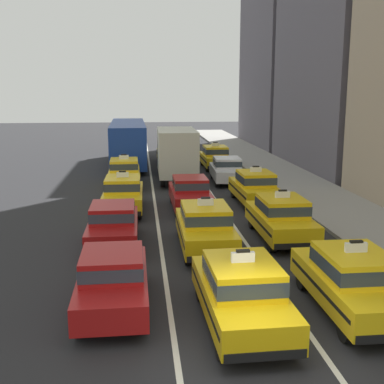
# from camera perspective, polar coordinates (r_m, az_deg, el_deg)

# --- Properties ---
(ground_plane) EXTENTS (160.00, 160.00, 0.00)m
(ground_plane) POSITION_cam_1_polar(r_m,az_deg,el_deg) (10.96, 7.32, -19.42)
(ground_plane) COLOR #232326
(lane_stripe_left_center) EXTENTS (0.14, 80.00, 0.01)m
(lane_stripe_left_center) POSITION_cam_1_polar(r_m,az_deg,el_deg) (29.66, -4.59, 0.69)
(lane_stripe_left_center) COLOR silver
(lane_stripe_left_center) RESTS_ON ground
(lane_stripe_center_right) EXTENTS (0.14, 80.00, 0.01)m
(lane_stripe_center_right) POSITION_cam_1_polar(r_m,az_deg,el_deg) (29.91, 1.55, 0.81)
(lane_stripe_center_right) COLOR silver
(lane_stripe_center_right) RESTS_ON ground
(sidewalk_curb) EXTENTS (4.00, 90.00, 0.15)m
(sidewalk_curb) POSITION_cam_1_polar(r_m,az_deg,el_deg) (26.50, 15.10, -0.86)
(sidewalk_curb) COLOR gray
(sidewalk_curb) RESTS_ON ground
(sedan_left_nearest) EXTENTS (1.80, 4.32, 1.58)m
(sedan_left_nearest) POSITION_cam_1_polar(r_m,az_deg,el_deg) (13.19, -9.11, -9.79)
(sedan_left_nearest) COLOR black
(sedan_left_nearest) RESTS_ON ground
(sedan_left_second) EXTENTS (1.76, 4.30, 1.58)m
(sedan_left_second) POSITION_cam_1_polar(r_m,az_deg,el_deg) (18.38, -9.07, -3.60)
(sedan_left_second) COLOR black
(sedan_left_second) RESTS_ON ground
(taxi_left_third) EXTENTS (1.88, 4.58, 1.96)m
(taxi_left_third) POSITION_cam_1_polar(r_m,az_deg,el_deg) (23.48, -7.93, -0.14)
(taxi_left_third) COLOR black
(taxi_left_third) RESTS_ON ground
(taxi_left_fourth) EXTENTS (1.89, 4.59, 1.96)m
(taxi_left_fourth) POSITION_cam_1_polar(r_m,az_deg,el_deg) (29.52, -7.80, 2.29)
(taxi_left_fourth) COLOR black
(taxi_left_fourth) RESTS_ON ground
(bus_left_fifth) EXTENTS (2.70, 11.24, 3.22)m
(bus_left_fifth) POSITION_cam_1_polar(r_m,az_deg,el_deg) (38.20, -7.37, 5.84)
(bus_left_fifth) COLOR black
(bus_left_fifth) RESTS_ON ground
(taxi_center_nearest) EXTENTS (1.93, 4.60, 1.96)m
(taxi_center_nearest) POSITION_cam_1_polar(r_m,az_deg,el_deg) (12.24, 5.68, -11.30)
(taxi_center_nearest) COLOR black
(taxi_center_nearest) RESTS_ON ground
(taxi_center_second) EXTENTS (1.84, 4.57, 1.96)m
(taxi_center_second) POSITION_cam_1_polar(r_m,az_deg,el_deg) (17.70, 1.52, -3.94)
(taxi_center_second) COLOR black
(taxi_center_second) RESTS_ON ground
(sedan_center_third) EXTENTS (1.79, 4.31, 1.58)m
(sedan_center_third) POSITION_cam_1_polar(r_m,az_deg,el_deg) (23.67, -0.23, -0.00)
(sedan_center_third) COLOR black
(sedan_center_third) RESTS_ON ground
(box_truck_center_fourth) EXTENTS (2.39, 7.00, 3.27)m
(box_truck_center_fourth) POSITION_cam_1_polar(r_m,az_deg,el_deg) (31.40, -1.84, 4.61)
(box_truck_center_fourth) COLOR black
(box_truck_center_fourth) RESTS_ON ground
(taxi_center_fifth) EXTENTS (1.92, 4.60, 1.96)m
(taxi_center_fifth) POSITION_cam_1_polar(r_m,az_deg,el_deg) (37.90, -2.52, 4.45)
(taxi_center_fifth) COLOR black
(taxi_center_fifth) RESTS_ON ground
(taxi_right_nearest) EXTENTS (1.82, 4.56, 1.96)m
(taxi_right_nearest) POSITION_cam_1_polar(r_m,az_deg,el_deg) (13.50, 17.95, -9.59)
(taxi_right_nearest) COLOR black
(taxi_right_nearest) RESTS_ON ground
(taxi_right_second) EXTENTS (1.82, 4.56, 1.96)m
(taxi_right_second) POSITION_cam_1_polar(r_m,az_deg,el_deg) (19.26, 10.21, -2.83)
(taxi_right_second) COLOR black
(taxi_right_second) RESTS_ON ground
(taxi_right_third) EXTENTS (1.87, 4.58, 1.96)m
(taxi_right_third) POSITION_cam_1_polar(r_m,az_deg,el_deg) (24.97, 7.25, 0.59)
(taxi_right_third) COLOR black
(taxi_right_third) RESTS_ON ground
(sedan_right_fourth) EXTENTS (1.95, 4.37, 1.58)m
(sedan_right_fourth) POSITION_cam_1_polar(r_m,az_deg,el_deg) (30.61, 4.03, 2.64)
(sedan_right_fourth) COLOR black
(sedan_right_fourth) RESTS_ON ground
(taxi_right_fifth) EXTENTS (1.83, 4.56, 1.96)m
(taxi_right_fifth) POSITION_cam_1_polar(r_m,az_deg,el_deg) (36.16, 2.67, 4.10)
(taxi_right_fifth) COLOR black
(taxi_right_fifth) RESTS_ON ground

